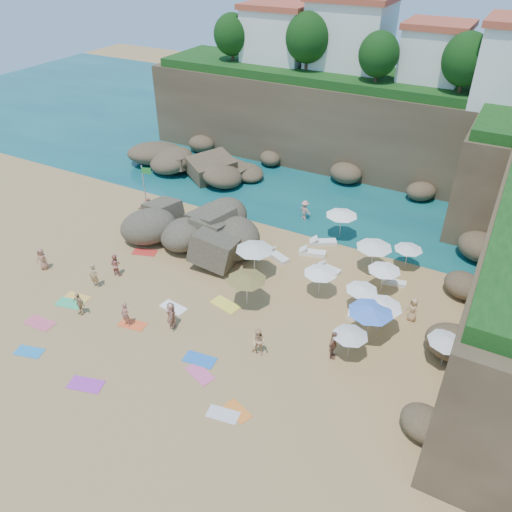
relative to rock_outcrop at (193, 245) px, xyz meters
The scene contains 52 objects.
ground 6.32m from the rock_outcrop, 47.03° to the right, with size 120.00×120.00×0.00m, color tan.
seawater 25.74m from the rock_outcrop, 80.37° to the left, with size 120.00×120.00×0.00m, color #0C4751.
cliff_back 21.70m from the rock_outcrop, 72.81° to the left, with size 44.00×8.00×8.00m, color brown.
rock_promontory 13.20m from the rock_outcrop, 120.47° to the left, with size 12.00×7.00×2.00m, color brown, non-canonical shape.
clifftop_buildings 25.05m from the rock_outcrop, 71.05° to the left, with size 28.48×9.48×7.00m.
clifftop_trees 20.76m from the rock_outcrop, 58.63° to the left, with size 35.60×23.82×4.40m.
marina_masts 28.32m from the rock_outcrop, 115.67° to the left, with size 3.10×0.10×6.00m.
rock_outcrop is the anchor object (origin of this frame).
flag_pole 6.82m from the rock_outcrop, 159.85° to the left, with size 0.85×0.29×4.44m.
parasol_0 6.41m from the rock_outcrop, 10.45° to the right, with size 2.60×2.60×2.46m.
parasol_1 11.50m from the rock_outcrop, 34.47° to the left, with size 2.43×2.43×2.29m.
parasol_2 14.32m from the rock_outcrop, ahead, with size 2.13×2.13×2.01m.
parasol_3 15.67m from the rock_outcrop, 17.53° to the left, with size 1.96×1.96×1.86m.
parasol_4 15.47m from the rock_outcrop, ahead, with size 2.39×2.39×2.26m.
parasol_5 10.85m from the rock_outcrop, ahead, with size 2.14×2.14×2.03m.
parasol_6 8.47m from the rock_outcrop, 30.70° to the right, with size 2.50×2.50×2.37m.
parasol_7 13.40m from the rock_outcrop, 13.92° to the left, with size 2.48×2.48×2.34m.
parasol_8 13.65m from the rock_outcrop, ahead, with size 1.99×1.99×1.88m.
parasol_9 15.35m from the rock_outcrop, 21.05° to the right, with size 1.99×1.99×1.88m.
parasol_10 15.32m from the rock_outcrop, 13.72° to the right, with size 2.59×2.59×2.45m.
parasol_11 19.45m from the rock_outcrop, 10.77° to the right, with size 2.15×2.15×2.04m.
lounger_0 9.02m from the rock_outcrop, 20.35° to the left, with size 1.95×0.65×0.30m, color white.
lounger_1 10.41m from the rock_outcrop, 10.07° to the left, with size 1.76×0.59×0.27m, color white.
lounger_2 9.85m from the rock_outcrop, 29.33° to the left, with size 2.02×0.67×0.31m, color white.
lounger_3 6.52m from the rock_outcrop, 13.05° to the left, with size 2.04×0.68×0.32m, color white.
lounger_4 14.88m from the rock_outcrop, ahead, with size 1.62×0.54×0.25m, color white.
lounger_5 14.21m from the rock_outcrop, ahead, with size 2.03×0.68×0.32m, color white.
towel_0 13.88m from the rock_outcrop, 97.56° to the right, with size 1.61×0.81×0.03m, color #2581C6.
towel_1 12.17m from the rock_outcrop, 105.40° to the right, with size 1.87×0.93×0.03m, color #DD556B.
towel_2 9.33m from the rock_outcrop, 78.67° to the right, with size 1.66×0.83×0.03m, color #FF5928.
towel_3 9.97m from the rock_outcrop, 107.74° to the right, with size 1.73×0.87×0.03m, color #35BA75.
towel_4 9.36m from the rock_outcrop, 108.98° to the right, with size 1.70×0.85×0.03m, color #F9B441.
towel_5 7.34m from the rock_outcrop, 65.28° to the right, with size 1.71×0.85×0.03m, color white.
towel_6 14.30m from the rock_outcrop, 78.83° to the right, with size 1.85×0.92×0.03m, color #B036B1.
towel_7 3.60m from the rock_outcrop, 136.10° to the right, with size 1.78×0.89×0.03m, color red.
towel_8 11.97m from the rock_outcrop, 53.84° to the right, with size 1.82×0.91×0.03m, color blue.
towel_9 12.99m from the rock_outcrop, 53.95° to the right, with size 1.71×0.85×0.03m, color #DE5687.
towel_10 15.85m from the rock_outcrop, 47.58° to the right, with size 1.50×0.75×0.03m, color orange.
towel_12 7.57m from the rock_outcrop, 39.80° to the right, with size 1.89×0.95×0.03m, color #FFED43.
towel_13 15.90m from the rock_outcrop, 50.26° to the right, with size 1.60×0.80×0.03m, color silver.
person_stand_0 7.89m from the rock_outcrop, 110.80° to the right, with size 0.65×0.43×1.79m, color tan.
person_stand_1 6.17m from the rock_outcrop, 114.37° to the right, with size 0.79×0.61×1.62m, color #C67363.
person_stand_2 9.67m from the rock_outcrop, 52.92° to the left, with size 1.08×0.44×1.67m, color #E0987F.
person_stand_3 14.76m from the rock_outcrop, 23.75° to the right, with size 1.07×0.45×1.83m, color #8A5C45.
person_stand_4 16.64m from the rock_outcrop, ahead, with size 0.78×0.43×1.61m, color tan.
person_stand_5 5.93m from the rock_outcrop, 161.64° to the left, with size 1.64×0.47×1.77m, color tan.
person_stand_6 9.08m from the rock_outcrop, 63.50° to the right, with size 0.63×0.41×1.72m, color tan.
person_lie_1 9.99m from the rock_outcrop, 99.51° to the right, with size 0.91×1.55×0.38m, color tan.
person_lie_2 10.57m from the rock_outcrop, 134.91° to the right, with size 0.78×1.60×0.43m, color #A56D52.
person_lie_3 9.01m from the rock_outcrop, 63.45° to the right, with size 1.56×1.68×0.45m, color tan.
person_lie_4 9.47m from the rock_outcrop, 80.24° to the right, with size 0.60×1.65×0.39m, color #AB6A55.
person_lie_5 12.42m from the rock_outcrop, 38.26° to the right, with size 0.85×1.76×0.66m, color #EBBA85.
Camera 1 is at (14.97, -21.03, 20.35)m, focal length 35.00 mm.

